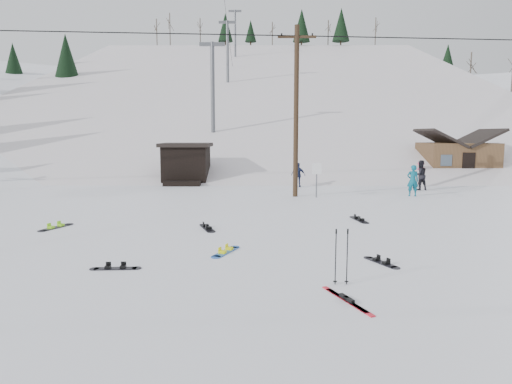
{
  "coord_description": "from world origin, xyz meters",
  "views": [
    {
      "loc": [
        -0.0,
        -10.58,
        3.39
      ],
      "look_at": [
        -0.09,
        4.94,
        1.4
      ],
      "focal_mm": 32.0,
      "sensor_mm": 36.0,
      "label": 1
    }
  ],
  "objects_px": {
    "utility_pole": "(296,109)",
    "hero_snowboard": "(226,251)",
    "cabin": "(457,159)",
    "hero_skis": "(347,300)"
  },
  "relations": [
    {
      "from": "hero_snowboard",
      "to": "hero_skis",
      "type": "distance_m",
      "value": 4.71
    },
    {
      "from": "cabin",
      "to": "hero_skis",
      "type": "relative_size",
      "value": 3.17
    },
    {
      "from": "hero_snowboard",
      "to": "hero_skis",
      "type": "bearing_deg",
      "value": -121.52
    },
    {
      "from": "utility_pole",
      "to": "cabin",
      "type": "xyz_separation_m",
      "value": [
        13.0,
        10.0,
        -3.2
      ]
    },
    {
      "from": "utility_pole",
      "to": "hero_snowboard",
      "type": "relative_size",
      "value": 6.5
    },
    {
      "from": "cabin",
      "to": "hero_skis",
      "type": "height_order",
      "value": "cabin"
    },
    {
      "from": "utility_pole",
      "to": "hero_snowboard",
      "type": "bearing_deg",
      "value": -104.0
    },
    {
      "from": "hero_skis",
      "to": "cabin",
      "type": "bearing_deg",
      "value": 40.59
    },
    {
      "from": "hero_snowboard",
      "to": "utility_pole",
      "type": "bearing_deg",
      "value": 8.91
    },
    {
      "from": "hero_snowboard",
      "to": "cabin",
      "type": "bearing_deg",
      "value": -13.26
    }
  ]
}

